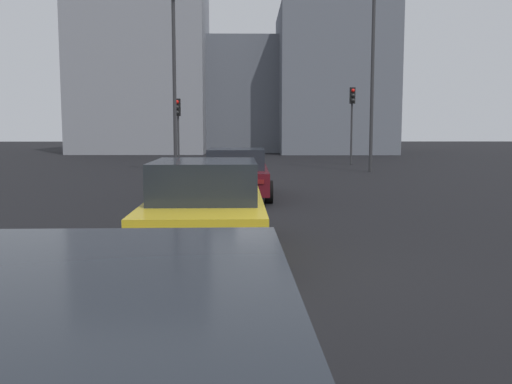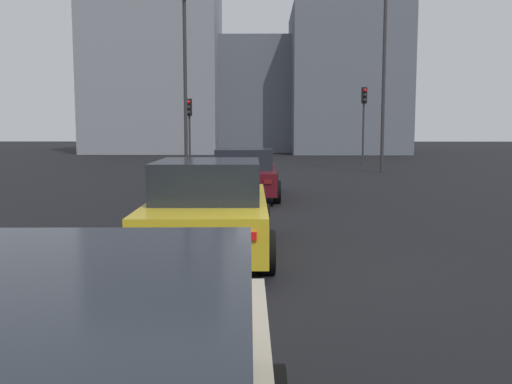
{
  "view_description": "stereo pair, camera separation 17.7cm",
  "coord_description": "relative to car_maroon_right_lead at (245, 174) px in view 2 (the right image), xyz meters",
  "views": [
    {
      "loc": [
        -8.09,
        1.08,
        2.09
      ],
      "look_at": [
        -1.02,
        0.99,
        1.29
      ],
      "focal_mm": 40.15,
      "sensor_mm": 36.0,
      "label": 1
    },
    {
      "loc": [
        -8.09,
        0.9,
        2.09
      ],
      "look_at": [
        -1.02,
        0.99,
        1.29
      ],
      "focal_mm": 40.15,
      "sensor_mm": 36.0,
      "label": 2
    }
  ],
  "objects": [
    {
      "name": "ground_plane",
      "position": [
        -9.06,
        -1.45,
        -0.82
      ],
      "size": [
        160.0,
        160.0,
        0.2
      ],
      "primitive_type": "cube",
      "color": "black"
    },
    {
      "name": "car_maroon_right_lead",
      "position": [
        0.0,
        0.0,
        0.0
      ],
      "size": [
        4.73,
        2.07,
        1.47
      ],
      "rotation": [
        0.0,
        0.0,
        0.0
      ],
      "color": "#510F16",
      "rests_on": "ground_plane"
    },
    {
      "name": "car_yellow_right_second",
      "position": [
        -7.78,
        0.34,
        0.04
      ],
      "size": [
        4.63,
        2.15,
        1.56
      ],
      "rotation": [
        0.0,
        0.0,
        0.02
      ],
      "color": "gold",
      "rests_on": "ground_plane"
    },
    {
      "name": "traffic_light_near_left",
      "position": [
        13.07,
        3.35,
        1.88
      ],
      "size": [
        0.33,
        0.3,
        3.6
      ],
      "rotation": [
        0.0,
        0.0,
        3.01
      ],
      "color": "#2D2D30",
      "rests_on": "ground_plane"
    },
    {
      "name": "traffic_light_near_right",
      "position": [
        15.26,
        -6.2,
        2.39
      ],
      "size": [
        0.32,
        0.3,
        4.34
      ],
      "rotation": [
        0.0,
        0.0,
        3.25
      ],
      "color": "#2D2D30",
      "rests_on": "ground_plane"
    },
    {
      "name": "street_lamp_kerbside",
      "position": [
        8.78,
        2.94,
        3.91
      ],
      "size": [
        0.56,
        0.36,
        7.92
      ],
      "color": "#2D2D30",
      "rests_on": "ground_plane"
    },
    {
      "name": "street_lamp_far",
      "position": [
        9.77,
        -6.12,
        4.37
      ],
      "size": [
        0.56,
        0.36,
        8.81
      ],
      "color": "#2D2D30",
      "rests_on": "ground_plane"
    },
    {
      "name": "building_facade_left",
      "position": [
        31.71,
        -7.45,
        5.16
      ],
      "size": [
        10.47,
        9.13,
        11.75
      ],
      "primitive_type": "cube",
      "color": "slate",
      "rests_on": "ground_plane"
    },
    {
      "name": "building_facade_center",
      "position": [
        34.74,
        0.55,
        4.14
      ],
      "size": [
        8.37,
        10.24,
        9.72
      ],
      "primitive_type": "cube",
      "color": "slate",
      "rests_on": "ground_plane"
    },
    {
      "name": "building_facade_right",
      "position": [
        31.17,
        8.55,
        7.9
      ],
      "size": [
        8.1,
        10.81,
        17.23
      ],
      "primitive_type": "cube",
      "color": "gray",
      "rests_on": "ground_plane"
    }
  ]
}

